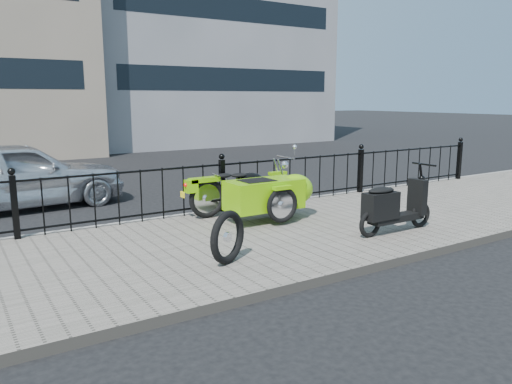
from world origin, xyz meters
TOP-DOWN VIEW (x-y plane):
  - ground at (0.00, 0.00)m, footprint 120.00×120.00m
  - sidewalk at (0.00, -0.50)m, footprint 30.00×3.80m
  - curb at (0.00, 1.44)m, footprint 30.00×0.10m
  - iron_fence at (0.00, 1.30)m, footprint 14.11×0.11m
  - motorcycle_sidecar at (0.39, 0.34)m, footprint 2.28×1.48m
  - scooter at (1.48, -1.48)m, footprint 1.56×0.45m
  - spare_tire at (-1.39, -1.39)m, footprint 0.66×0.40m
  - sedan_car at (-3.09, 4.10)m, footprint 4.18×1.99m

SIDE VIEW (x-z plane):
  - ground at x=0.00m, z-range 0.00..0.00m
  - sidewalk at x=0.00m, z-range 0.00..0.12m
  - curb at x=0.00m, z-range 0.00..0.12m
  - spare_tire at x=-1.39m, z-range 0.12..0.81m
  - scooter at x=1.48m, z-range 0.00..1.06m
  - iron_fence at x=0.00m, z-range 0.05..1.12m
  - motorcycle_sidecar at x=0.39m, z-range 0.10..1.09m
  - sedan_car at x=-3.09m, z-range 0.00..1.38m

